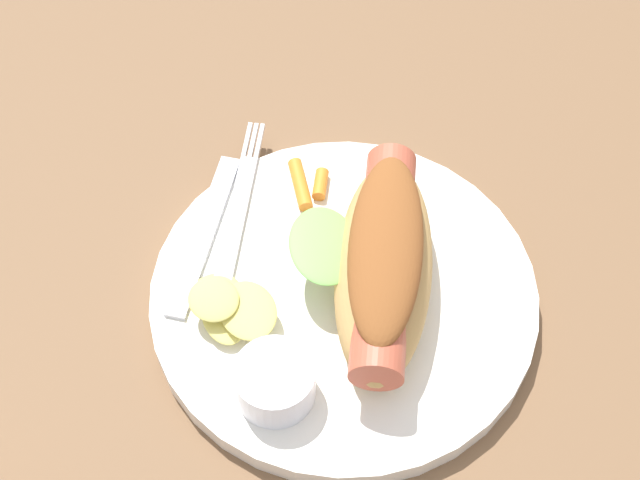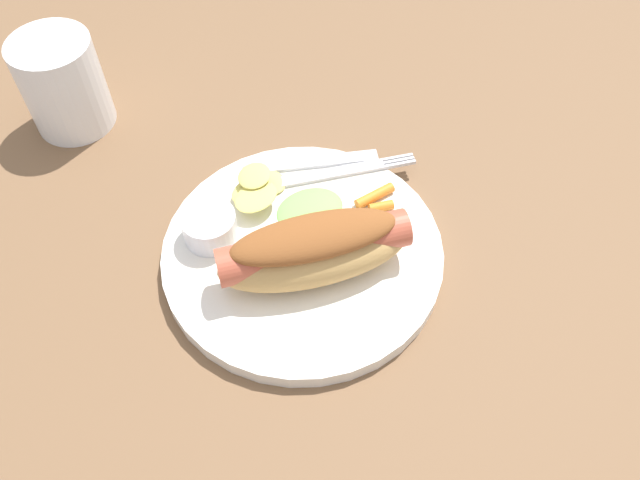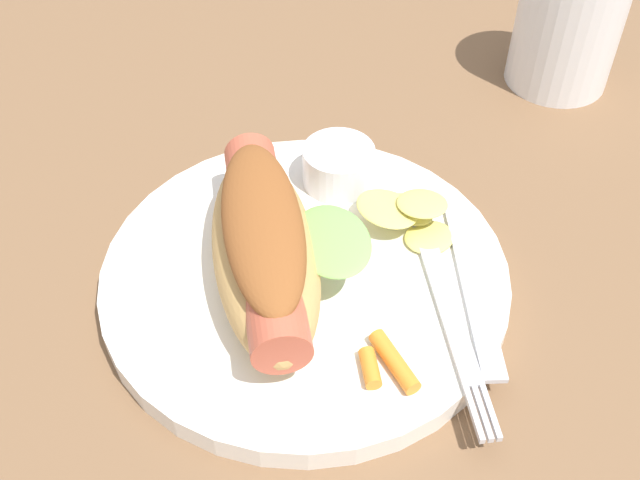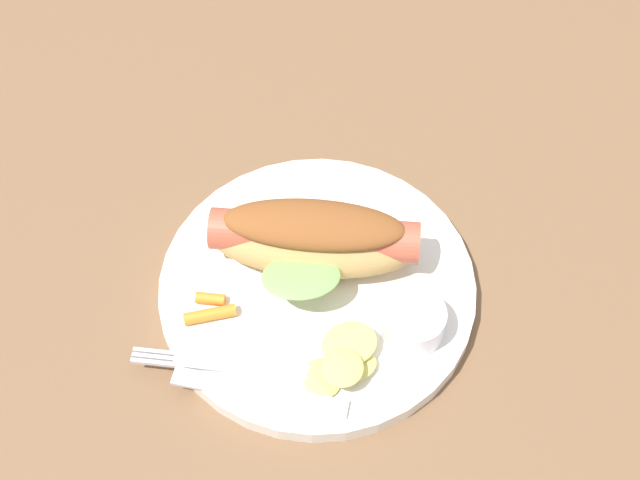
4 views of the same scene
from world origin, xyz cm
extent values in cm
cube|color=brown|center=(0.00, 0.00, -0.90)|extent=(120.00, 90.00, 1.80)
cylinder|color=white|center=(3.16, -0.47, 0.80)|extent=(25.16, 25.16, 1.60)
ellipsoid|color=tan|center=(1.02, -1.21, 4.01)|extent=(11.21, 17.61, 4.82)
cylinder|color=#C1563D|center=(1.02, -1.21, 4.85)|extent=(8.46, 16.44, 3.28)
ellipsoid|color=brown|center=(1.02, -1.21, 6.33)|extent=(8.95, 14.76, 2.40)
ellipsoid|color=#7FC65B|center=(4.87, -0.57, 4.97)|extent=(6.84, 7.41, 1.04)
cylinder|color=white|center=(3.95, 8.31, 3.00)|extent=(4.86, 4.86, 2.80)
cube|color=silver|center=(11.72, -0.93, 1.80)|extent=(5.06, 12.61, 0.40)
cube|color=silver|center=(13.74, -8.71, 1.80)|extent=(1.26, 3.14, 0.40)
cube|color=silver|center=(14.17, -8.57, 1.80)|extent=(1.26, 3.14, 0.40)
cube|color=silver|center=(14.60, -8.44, 1.80)|extent=(1.26, 3.14, 0.40)
cube|color=silver|center=(13.44, -0.38, 1.78)|extent=(4.17, 13.23, 0.36)
ellipsoid|color=#DACE67|center=(10.52, 3.74, 1.85)|extent=(4.37, 4.32, 0.50)
ellipsoid|color=#DACE67|center=(8.99, 5.60, 2.34)|extent=(4.43, 4.20, 0.88)
ellipsoid|color=#DACE67|center=(7.65, 4.66, 3.04)|extent=(5.58, 5.47, 0.89)
ellipsoid|color=#DACE67|center=(9.81, 5.05, 3.46)|extent=(3.83, 3.68, 0.94)
cylinder|color=orange|center=(9.31, -6.29, 2.09)|extent=(3.19, 3.81, 0.97)
cylinder|color=orange|center=(8.05, -6.92, 2.06)|extent=(1.58, 2.44, 0.92)
camera|label=1|loc=(-8.92, 29.62, 54.10)|focal=53.30mm
camera|label=2|loc=(-29.91, -3.86, 48.41)|focal=36.15mm
camera|label=3|loc=(9.42, -30.97, 36.96)|focal=43.21mm
camera|label=4|loc=(36.81, 15.44, 64.54)|focal=51.76mm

